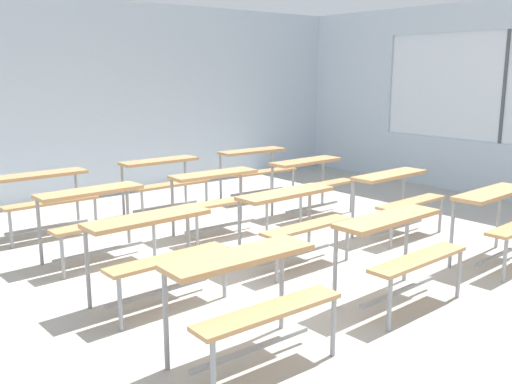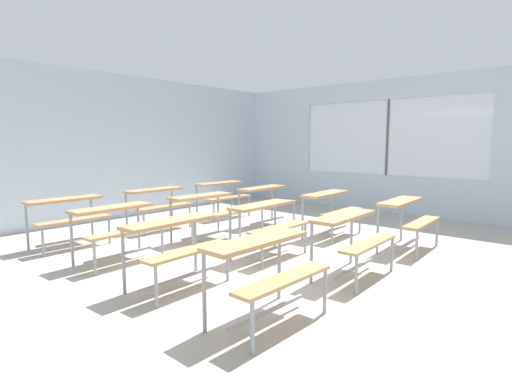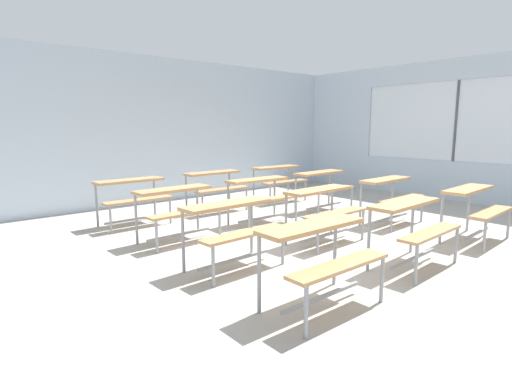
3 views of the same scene
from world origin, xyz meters
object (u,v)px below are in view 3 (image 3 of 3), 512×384
at_px(desk_bench_r0c1, 413,219).
at_px(desk_bench_r1c0, 233,219).
at_px(desk_bench_r3c1, 216,182).
at_px(desk_bench_r0c0, 321,246).
at_px(desk_bench_r2c2, 323,181).
at_px(desk_bench_r2c1, 262,190).
at_px(desk_bench_r3c2, 279,175).
at_px(desk_bench_r0c2, 476,201).
at_px(desk_bench_r2c0, 177,202).
at_px(desk_bench_r3c0, 133,191).
at_px(desk_bench_r1c2, 391,190).
at_px(desk_bench_r1c1, 324,202).

relative_size(desk_bench_r0c1, desk_bench_r1c0, 1.00).
bearing_deg(desk_bench_r3c1, desk_bench_r0c0, -112.28).
relative_size(desk_bench_r2c2, desk_bench_r3c1, 1.01).
height_order(desk_bench_r2c1, desk_bench_r3c2, same).
bearing_deg(desk_bench_r1c0, desk_bench_r3c2, 37.35).
distance_m(desk_bench_r2c1, desk_bench_r2c2, 1.56).
distance_m(desk_bench_r0c2, desk_bench_r2c2, 2.69).
bearing_deg(desk_bench_r2c2, desk_bench_r0c2, -90.32).
bearing_deg(desk_bench_r1c0, desk_bench_r0c2, -24.09).
relative_size(desk_bench_r2c1, desk_bench_r3c2, 1.00).
height_order(desk_bench_r0c0, desk_bench_r0c1, same).
height_order(desk_bench_r0c2, desk_bench_r2c0, same).
distance_m(desk_bench_r0c1, desk_bench_r3c2, 4.26).
height_order(desk_bench_r3c0, desk_bench_r3c2, same).
distance_m(desk_bench_r3c0, desk_bench_r3c2, 3.26).
xyz_separation_m(desk_bench_r1c2, desk_bench_r2c1, (-1.63, 1.38, 0.00)).
distance_m(desk_bench_r0c0, desk_bench_r3c2, 5.11).
bearing_deg(desk_bench_r1c0, desk_bench_r0c0, -92.37).
bearing_deg(desk_bench_r3c1, desk_bench_r3c2, -1.18).
xyz_separation_m(desk_bench_r0c1, desk_bench_r1c1, (-0.01, 1.29, 0.00)).
height_order(desk_bench_r0c1, desk_bench_r0c2, same).
xyz_separation_m(desk_bench_r2c0, desk_bench_r3c0, (-0.09, 1.29, 0.00)).
bearing_deg(desk_bench_r0c1, desk_bench_r3c0, 110.33).
bearing_deg(desk_bench_r3c2, desk_bench_r3c0, -177.91).
bearing_deg(desk_bench_r0c0, desk_bench_r1c1, 40.04).
bearing_deg(desk_bench_r2c2, desk_bench_r1c2, -88.62).
bearing_deg(desk_bench_r1c1, desk_bench_r2c2, 38.83).
distance_m(desk_bench_r1c2, desk_bench_r2c1, 2.13).
height_order(desk_bench_r2c1, desk_bench_r3c1, same).
bearing_deg(desk_bench_r2c0, desk_bench_r1c2, -25.44).
xyz_separation_m(desk_bench_r0c2, desk_bench_r1c0, (-3.24, 1.32, 0.00)).
distance_m(desk_bench_r0c2, desk_bench_r3c2, 3.96).
bearing_deg(desk_bench_r3c1, desk_bench_r2c2, -39.81).
relative_size(desk_bench_r0c0, desk_bench_r1c1, 0.99).
height_order(desk_bench_r2c0, desk_bench_r3c2, same).
distance_m(desk_bench_r1c2, desk_bench_r2c2, 1.38).
xyz_separation_m(desk_bench_r0c1, desk_bench_r0c2, (1.65, -0.03, 0.00)).
bearing_deg(desk_bench_r2c2, desk_bench_r3c0, 156.98).
distance_m(desk_bench_r0c2, desk_bench_r1c1, 2.12).
relative_size(desk_bench_r0c0, desk_bench_r2c0, 0.99).
height_order(desk_bench_r2c1, desk_bench_r3c0, same).
relative_size(desk_bench_r2c0, desk_bench_r3c0, 1.01).
distance_m(desk_bench_r3c0, desk_bench_r3c1, 1.65).
height_order(desk_bench_r0c0, desk_bench_r3c1, same).
bearing_deg(desk_bench_r0c1, desk_bench_r1c1, 88.33).
xyz_separation_m(desk_bench_r0c1, desk_bench_r2c1, (0.04, 2.66, 0.00)).
bearing_deg(desk_bench_r2c2, desk_bench_r2c0, 178.91).
distance_m(desk_bench_r1c1, desk_bench_r3c0, 3.10).
xyz_separation_m(desk_bench_r0c2, desk_bench_r2c1, (-1.61, 2.69, 0.00)).
relative_size(desk_bench_r0c0, desk_bench_r3c1, 1.01).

